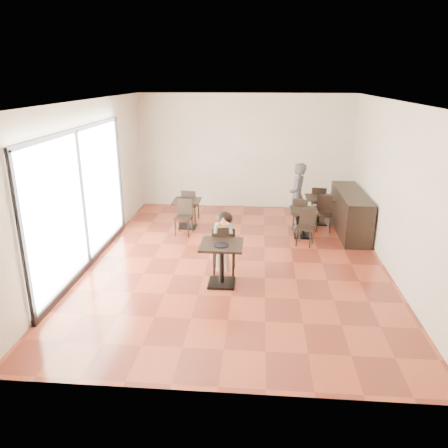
# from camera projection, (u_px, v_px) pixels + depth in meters

# --- Properties ---
(floor) EXTENTS (6.00, 8.00, 0.01)m
(floor) POSITION_uv_depth(u_px,v_px,m) (236.00, 260.00, 9.07)
(floor) COLOR #933822
(floor) RESTS_ON ground
(ceiling) EXTENTS (6.00, 8.00, 0.01)m
(ceiling) POSITION_uv_depth(u_px,v_px,m) (238.00, 101.00, 8.04)
(ceiling) COLOR white
(ceiling) RESTS_ON floor
(wall_back) EXTENTS (6.00, 0.01, 3.20)m
(wall_back) POSITION_uv_depth(u_px,v_px,m) (245.00, 152.00, 12.33)
(wall_back) COLOR beige
(wall_back) RESTS_ON floor
(wall_front) EXTENTS (6.00, 0.01, 3.20)m
(wall_front) POSITION_uv_depth(u_px,v_px,m) (217.00, 272.00, 4.78)
(wall_front) COLOR beige
(wall_front) RESTS_ON floor
(wall_left) EXTENTS (0.01, 8.00, 3.20)m
(wall_left) POSITION_uv_depth(u_px,v_px,m) (89.00, 183.00, 8.79)
(wall_left) COLOR beige
(wall_left) RESTS_ON floor
(wall_right) EXTENTS (0.01, 8.00, 3.20)m
(wall_right) POSITION_uv_depth(u_px,v_px,m) (394.00, 189.00, 8.32)
(wall_right) COLOR beige
(wall_right) RESTS_ON floor
(storefront_window) EXTENTS (0.04, 4.50, 2.60)m
(storefront_window) POSITION_uv_depth(u_px,v_px,m) (81.00, 199.00, 8.38)
(storefront_window) COLOR white
(storefront_window) RESTS_ON floor
(child_table) EXTENTS (0.76, 0.76, 0.80)m
(child_table) POSITION_uv_depth(u_px,v_px,m) (222.00, 264.00, 7.92)
(child_table) COLOR black
(child_table) RESTS_ON floor
(child_chair) EXTENTS (0.43, 0.43, 0.97)m
(child_chair) POSITION_uv_depth(u_px,v_px,m) (224.00, 249.00, 8.41)
(child_chair) COLOR black
(child_chair) RESTS_ON floor
(child) EXTENTS (0.43, 0.61, 1.21)m
(child) POSITION_uv_depth(u_px,v_px,m) (224.00, 243.00, 8.37)
(child) COLOR slate
(child) RESTS_ON child_chair
(plate) EXTENTS (0.27, 0.27, 0.02)m
(plate) POSITION_uv_depth(u_px,v_px,m) (221.00, 245.00, 7.69)
(plate) COLOR black
(plate) RESTS_ON child_table
(pizza_slice) EXTENTS (0.28, 0.22, 0.07)m
(pizza_slice) POSITION_uv_depth(u_px,v_px,m) (223.00, 224.00, 8.05)
(pizza_slice) COLOR #F0D481
(pizza_slice) RESTS_ON child
(adult_patron) EXTENTS (0.47, 0.64, 1.63)m
(adult_patron) POSITION_uv_depth(u_px,v_px,m) (297.00, 196.00, 10.84)
(adult_patron) COLOR #3C3B40
(adult_patron) RESTS_ON floor
(cafe_table_mid) EXTENTS (0.80, 0.80, 0.67)m
(cafe_table_mid) POSITION_uv_depth(u_px,v_px,m) (303.00, 223.00, 10.32)
(cafe_table_mid) COLOR black
(cafe_table_mid) RESTS_ON floor
(cafe_table_left) EXTENTS (0.75, 0.75, 0.70)m
(cafe_table_left) POSITION_uv_depth(u_px,v_px,m) (187.00, 214.00, 10.96)
(cafe_table_left) COLOR black
(cafe_table_left) RESTS_ON floor
(cafe_table_back) EXTENTS (0.76, 0.76, 0.71)m
(cafe_table_back) POSITION_uv_depth(u_px,v_px,m) (318.00, 210.00, 11.23)
(cafe_table_back) COLOR black
(cafe_table_back) RESTS_ON floor
(chair_mid_a) EXTENTS (0.46, 0.46, 0.81)m
(chair_mid_a) POSITION_uv_depth(u_px,v_px,m) (301.00, 213.00, 10.82)
(chair_mid_a) COLOR black
(chair_mid_a) RESTS_ON floor
(chair_mid_b) EXTENTS (0.46, 0.46, 0.81)m
(chair_mid_b) POSITION_uv_depth(u_px,v_px,m) (305.00, 228.00, 9.78)
(chair_mid_b) COLOR black
(chair_mid_b) RESTS_ON floor
(chair_left_a) EXTENTS (0.43, 0.43, 0.85)m
(chair_left_a) POSITION_uv_depth(u_px,v_px,m) (191.00, 205.00, 11.46)
(chair_left_a) COLOR black
(chair_left_a) RESTS_ON floor
(chair_left_b) EXTENTS (0.43, 0.43, 0.85)m
(chair_left_b) POSITION_uv_depth(u_px,v_px,m) (183.00, 218.00, 10.42)
(chair_left_b) COLOR black
(chair_left_b) RESTS_ON floor
(chair_back_a) EXTENTS (0.43, 0.43, 0.85)m
(chair_back_a) POSITION_uv_depth(u_px,v_px,m) (318.00, 202.00, 11.72)
(chair_back_a) COLOR black
(chair_back_a) RESTS_ON floor
(chair_back_b) EXTENTS (0.43, 0.43, 0.85)m
(chair_back_b) POSITION_uv_depth(u_px,v_px,m) (324.00, 214.00, 10.68)
(chair_back_b) COLOR black
(chair_back_b) RESTS_ON floor
(service_counter) EXTENTS (0.60, 2.40, 1.00)m
(service_counter) POSITION_uv_depth(u_px,v_px,m) (350.00, 212.00, 10.58)
(service_counter) COLOR black
(service_counter) RESTS_ON floor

